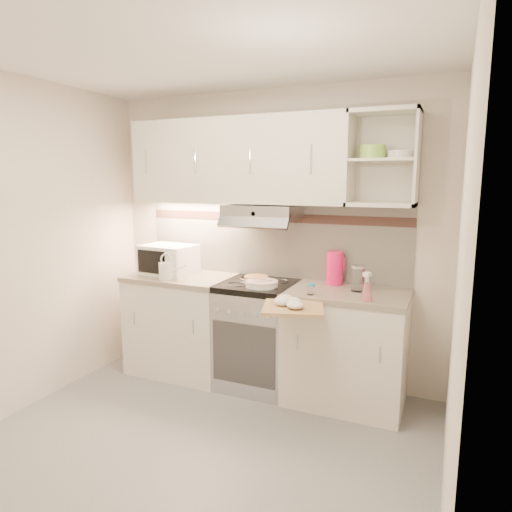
{
  "coord_description": "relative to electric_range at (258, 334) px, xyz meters",
  "views": [
    {
      "loc": [
        1.46,
        -2.3,
        1.75
      ],
      "look_at": [
        0.05,
        0.95,
        1.15
      ],
      "focal_mm": 32.0,
      "sensor_mm": 36.0,
      "label": 1
    }
  ],
  "objects": [
    {
      "name": "ground",
      "position": [
        0.0,
        -1.1,
        -0.45
      ],
      "size": [
        3.0,
        3.0,
        0.0
      ],
      "primitive_type": "plane",
      "color": "gray",
      "rests_on": "ground"
    },
    {
      "name": "room_shell",
      "position": [
        0.0,
        -0.73,
        1.18
      ],
      "size": [
        3.04,
        2.84,
        2.52
      ],
      "color": "beige",
      "rests_on": "ground"
    },
    {
      "name": "base_cabinet_left",
      "position": [
        -0.75,
        0.0,
        -0.02
      ],
      "size": [
        0.9,
        0.6,
        0.86
      ],
      "primitive_type": "cube",
      "color": "silver",
      "rests_on": "ground"
    },
    {
      "name": "worktop_left",
      "position": [
        -0.75,
        0.0,
        0.43
      ],
      "size": [
        0.92,
        0.62,
        0.04
      ],
      "primitive_type": "cube",
      "color": "gray",
      "rests_on": "base_cabinet_left"
    },
    {
      "name": "base_cabinet_right",
      "position": [
        0.75,
        0.0,
        -0.02
      ],
      "size": [
        0.9,
        0.6,
        0.86
      ],
      "primitive_type": "cube",
      "color": "silver",
      "rests_on": "ground"
    },
    {
      "name": "worktop_right",
      "position": [
        0.75,
        0.0,
        0.43
      ],
      "size": [
        0.92,
        0.62,
        0.04
      ],
      "primitive_type": "cube",
      "color": "gray",
      "rests_on": "base_cabinet_right"
    },
    {
      "name": "electric_range",
      "position": [
        0.0,
        0.0,
        0.0
      ],
      "size": [
        0.6,
        0.6,
        0.9
      ],
      "color": "#B7B7BC",
      "rests_on": "ground"
    },
    {
      "name": "microwave",
      "position": [
        -0.9,
        0.02,
        0.58
      ],
      "size": [
        0.49,
        0.38,
        0.26
      ],
      "rotation": [
        0.0,
        0.0,
        -0.09
      ],
      "color": "white",
      "rests_on": "worktop_left"
    },
    {
      "name": "watering_can",
      "position": [
        -0.77,
        -0.18,
        0.53
      ],
      "size": [
        0.26,
        0.13,
        0.22
      ],
      "rotation": [
        0.0,
        0.0,
        0.08
      ],
      "color": "white",
      "rests_on": "worktop_left"
    },
    {
      "name": "plate_stack",
      "position": [
        0.08,
        -0.12,
        0.47
      ],
      "size": [
        0.26,
        0.26,
        0.06
      ],
      "rotation": [
        0.0,
        0.0,
        0.13
      ],
      "color": "white",
      "rests_on": "electric_range"
    },
    {
      "name": "bread_loaf",
      "position": [
        -0.03,
        0.02,
        0.47
      ],
      "size": [
        0.2,
        0.2,
        0.05
      ],
      "primitive_type": "cylinder",
      "color": "#B88345",
      "rests_on": "electric_range"
    },
    {
      "name": "pink_pitcher",
      "position": [
        0.6,
        0.2,
        0.59
      ],
      "size": [
        0.15,
        0.14,
        0.27
      ],
      "rotation": [
        0.0,
        0.0,
        0.37
      ],
      "color": "#FF135A",
      "rests_on": "worktop_right"
    },
    {
      "name": "glass_jar",
      "position": [
        0.82,
        0.04,
        0.55
      ],
      "size": [
        0.11,
        0.11,
        0.2
      ],
      "rotation": [
        0.0,
        0.0,
        0.35
      ],
      "color": "silver",
      "rests_on": "worktop_right"
    },
    {
      "name": "spice_jar",
      "position": [
        0.52,
        -0.2,
        0.49
      ],
      "size": [
        0.06,
        0.06,
        0.09
      ],
      "rotation": [
        0.0,
        0.0,
        0.28
      ],
      "color": "silver",
      "rests_on": "worktop_right"
    },
    {
      "name": "spray_bottle",
      "position": [
        0.93,
        -0.22,
        0.54
      ],
      "size": [
        0.09,
        0.09,
        0.22
      ],
      "rotation": [
        0.0,
        0.0,
        -0.3
      ],
      "color": "pink",
      "rests_on": "worktop_right"
    },
    {
      "name": "cutting_board",
      "position": [
        0.48,
        -0.5,
        0.42
      ],
      "size": [
        0.5,
        0.47,
        0.02
      ],
      "primitive_type": "cube",
      "rotation": [
        0.0,
        0.0,
        0.29
      ],
      "color": "#AE734D",
      "rests_on": "base_cabinet_right"
    },
    {
      "name": "dish_towel",
      "position": [
        0.48,
        -0.5,
        0.47
      ],
      "size": [
        0.32,
        0.3,
        0.07
      ],
      "primitive_type": null,
      "rotation": [
        0.0,
        0.0,
        -0.34
      ],
      "color": "white",
      "rests_on": "cutting_board"
    }
  ]
}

